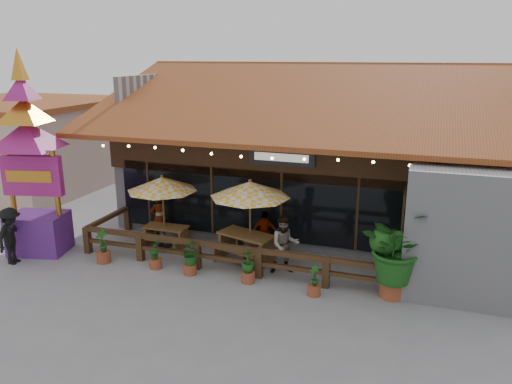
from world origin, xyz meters
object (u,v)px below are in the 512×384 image
(umbrella_left, at_px, (162,184))
(tropical_plant, at_px, (395,248))
(thai_sign_tower, at_px, (28,141))
(picnic_table_left, at_px, (166,233))
(picnic_table_right, at_px, (247,242))
(pedestrian, at_px, (11,236))
(umbrella_right, at_px, (250,190))

(umbrella_left, distance_m, tropical_plant, 7.83)
(thai_sign_tower, bearing_deg, picnic_table_left, 25.38)
(picnic_table_right, distance_m, pedestrian, 7.38)
(tropical_plant, height_order, pedestrian, tropical_plant)
(umbrella_left, bearing_deg, thai_sign_tower, -154.56)
(umbrella_right, height_order, pedestrian, umbrella_right)
(umbrella_left, height_order, picnic_table_right, umbrella_left)
(umbrella_right, relative_size, pedestrian, 1.62)
(picnic_table_right, bearing_deg, thai_sign_tower, -166.88)
(picnic_table_right, height_order, tropical_plant, tropical_plant)
(tropical_plant, bearing_deg, umbrella_left, 170.11)
(umbrella_left, bearing_deg, picnic_table_left, 20.09)
(umbrella_right, xyz_separation_m, picnic_table_left, (-3.14, 0.21, -1.86))
(thai_sign_tower, height_order, pedestrian, thai_sign_tower)
(picnic_table_left, bearing_deg, pedestrian, -143.72)
(umbrella_right, bearing_deg, umbrella_left, 176.44)
(umbrella_right, height_order, tropical_plant, umbrella_right)
(picnic_table_right, distance_m, thai_sign_tower, 7.64)
(picnic_table_left, bearing_deg, picnic_table_right, -3.88)
(umbrella_right, distance_m, tropical_plant, 4.73)
(tropical_plant, bearing_deg, pedestrian, -172.65)
(umbrella_right, bearing_deg, picnic_table_right, 175.21)
(umbrella_left, xyz_separation_m, picnic_table_left, (0.04, 0.02, -1.72))
(picnic_table_left, height_order, picnic_table_right, picnic_table_right)
(picnic_table_left, xyz_separation_m, thai_sign_tower, (-3.76, -1.78, 3.27))
(umbrella_left, xyz_separation_m, picnic_table_right, (3.06, -0.19, -1.62))
(picnic_table_right, xyz_separation_m, pedestrian, (-6.88, -2.63, 0.32))
(thai_sign_tower, xyz_separation_m, pedestrian, (-0.11, -1.06, -2.84))
(pedestrian, bearing_deg, tropical_plant, -90.68)
(umbrella_left, relative_size, thai_sign_tower, 0.42)
(umbrella_left, bearing_deg, umbrella_right, -3.56)
(thai_sign_tower, bearing_deg, umbrella_left, 25.44)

